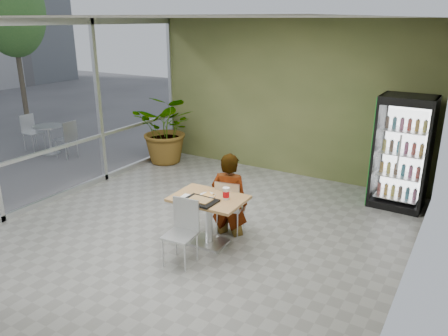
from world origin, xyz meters
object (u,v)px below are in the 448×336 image
(chair_far, at_px, (229,203))
(chair_near, at_px, (183,226))
(beverage_fridge, at_px, (402,153))
(seated_woman, at_px, (229,203))
(dining_table, at_px, (209,211))
(potted_plant, at_px, (168,129))
(cafeteria_tray, at_px, (200,201))
(soda_cup, at_px, (226,194))

(chair_far, height_order, chair_near, chair_near)
(chair_near, bearing_deg, beverage_fridge, 52.45)
(seated_woman, bearing_deg, dining_table, 70.98)
(chair_near, bearing_deg, potted_plant, 124.57)
(beverage_fridge, bearing_deg, cafeteria_tray, -122.93)
(cafeteria_tray, height_order, potted_plant, potted_plant)
(beverage_fridge, distance_m, potted_plant, 5.05)
(chair_far, distance_m, potted_plant, 3.85)
(chair_far, height_order, seated_woman, seated_woman)
(cafeteria_tray, xyz_separation_m, beverage_fridge, (2.12, 3.13, 0.22))
(potted_plant, bearing_deg, beverage_fridge, 1.14)
(dining_table, distance_m, chair_far, 0.45)
(dining_table, height_order, beverage_fridge, beverage_fridge)
(chair_far, relative_size, beverage_fridge, 0.44)
(cafeteria_tray, height_order, beverage_fridge, beverage_fridge)
(seated_woman, bearing_deg, chair_far, 102.51)
(soda_cup, bearing_deg, chair_near, -115.09)
(dining_table, distance_m, seated_woman, 0.48)
(seated_woman, distance_m, soda_cup, 0.56)
(chair_far, xyz_separation_m, chair_near, (-0.13, -1.01, 0.01))
(chair_near, height_order, seated_woman, seated_woman)
(chair_far, height_order, cafeteria_tray, chair_far)
(beverage_fridge, bearing_deg, chair_far, -127.99)
(cafeteria_tray, bearing_deg, soda_cup, 46.35)
(dining_table, relative_size, potted_plant, 0.67)
(soda_cup, xyz_separation_m, beverage_fridge, (1.86, 2.85, 0.15))
(soda_cup, distance_m, cafeteria_tray, 0.39)
(dining_table, xyz_separation_m, seated_woman, (0.07, 0.48, -0.04))
(cafeteria_tray, bearing_deg, dining_table, 87.18)
(beverage_fridge, bearing_deg, soda_cup, -121.87)
(chair_near, bearing_deg, dining_table, 79.45)
(seated_woman, bearing_deg, potted_plant, -48.92)
(chair_near, relative_size, seated_woman, 0.56)
(soda_cup, distance_m, beverage_fridge, 3.41)
(seated_woman, height_order, beverage_fridge, beverage_fridge)
(chair_far, distance_m, soda_cup, 0.52)
(soda_cup, relative_size, beverage_fridge, 0.09)
(dining_table, relative_size, beverage_fridge, 0.54)
(chair_near, bearing_deg, cafeteria_tray, 78.36)
(chair_near, relative_size, cafeteria_tray, 1.91)
(chair_far, xyz_separation_m, soda_cup, (0.17, -0.37, 0.32))
(seated_woman, distance_m, potted_plant, 3.82)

